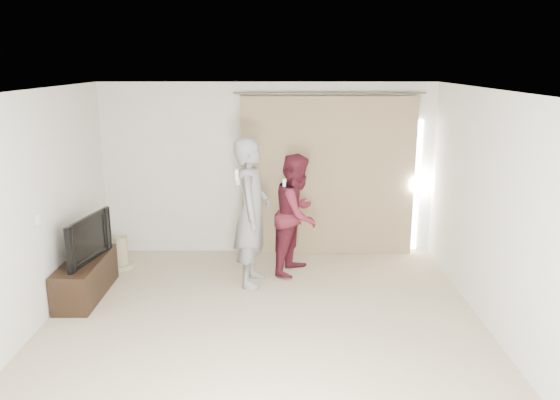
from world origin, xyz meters
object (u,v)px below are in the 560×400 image
at_px(tv, 82,238).
at_px(person_woman, 297,214).
at_px(tv_console, 86,278).
at_px(person_man, 252,213).

relative_size(tv, person_woman, 0.59).
height_order(tv_console, person_man, person_man).
distance_m(tv, person_woman, 2.81).
relative_size(tv_console, tv, 1.27).
height_order(tv, person_woman, person_woman).
height_order(person_man, person_woman, person_man).
bearing_deg(tv_console, tv, 0.00).
distance_m(tv, person_man, 2.14).
bearing_deg(tv_console, person_man, 11.48).
distance_m(tv_console, tv, 0.53).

